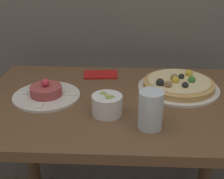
# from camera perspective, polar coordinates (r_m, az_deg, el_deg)

# --- Properties ---
(dining_table) EXTENTS (1.00, 0.65, 0.75)m
(dining_table) POSITION_cam_1_polar(r_m,az_deg,el_deg) (1.20, 0.92, -7.63)
(dining_table) COLOR brown
(dining_table) RESTS_ON ground_plane
(pizza_plate) EXTENTS (0.31, 0.31, 0.06)m
(pizza_plate) POSITION_cam_1_polar(r_m,az_deg,el_deg) (1.24, 12.06, 0.85)
(pizza_plate) COLOR silver
(pizza_plate) RESTS_ON dining_table
(tartare_plate) EXTENTS (0.25, 0.25, 0.07)m
(tartare_plate) POSITION_cam_1_polar(r_m,az_deg,el_deg) (1.17, -11.92, -0.70)
(tartare_plate) COLOR silver
(tartare_plate) RESTS_ON dining_table
(small_bowl) EXTENTS (0.10, 0.10, 0.07)m
(small_bowl) POSITION_cam_1_polar(r_m,az_deg,el_deg) (1.03, -0.91, -2.73)
(small_bowl) COLOR white
(small_bowl) RESTS_ON dining_table
(drinking_glass) EXTENTS (0.08, 0.08, 0.12)m
(drinking_glass) POSITION_cam_1_polar(r_m,az_deg,el_deg) (0.95, 7.07, -3.72)
(drinking_glass) COLOR silver
(drinking_glass) RESTS_ON dining_table
(napkin) EXTENTS (0.15, 0.10, 0.01)m
(napkin) POSITION_cam_1_polar(r_m,az_deg,el_deg) (1.35, -2.07, 2.73)
(napkin) COLOR red
(napkin) RESTS_ON dining_table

